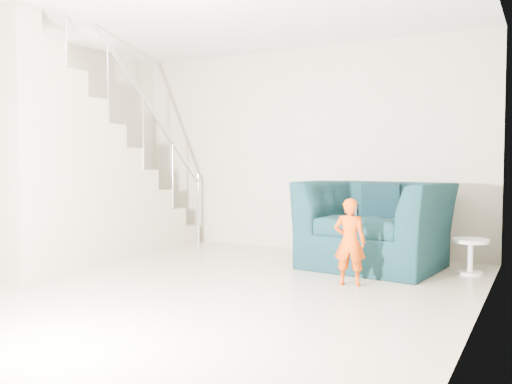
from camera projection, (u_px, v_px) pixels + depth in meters
floor at (179, 290)px, 4.95m from camera, size 5.50×5.50×0.00m
back_wall at (301, 149)px, 7.29m from camera, size 5.00×0.00×5.00m
right_wall at (476, 136)px, 3.69m from camera, size 0.00×5.50×5.50m
armchair at (375, 224)px, 6.04m from camera, size 1.62×1.46×0.96m
toddler at (350, 242)px, 5.14m from camera, size 0.33×0.24×0.83m
side_table at (470, 250)px, 5.66m from camera, size 0.37×0.37×0.37m
staircase at (68, 182)px, 6.33m from camera, size 1.02×3.03×3.62m
cushion at (382, 201)px, 6.21m from camera, size 0.44×0.21×0.43m
throw at (318, 212)px, 6.24m from camera, size 0.06×0.56×0.62m
phone at (357, 210)px, 5.07m from camera, size 0.02×0.05×0.10m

